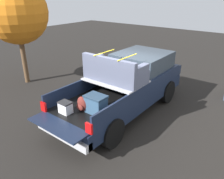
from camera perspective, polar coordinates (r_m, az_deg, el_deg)
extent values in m
plane|color=black|center=(8.15, 2.61, -5.74)|extent=(40.00, 40.00, 0.00)
cube|color=#162138|center=(7.85, 2.69, -1.72)|extent=(5.50, 1.92, 0.44)
cube|color=black|center=(6.90, -3.07, -3.34)|extent=(2.80, 1.80, 0.04)
cube|color=#162138|center=(7.39, -8.58, 0.31)|extent=(2.80, 0.06, 0.50)
cube|color=#162138|center=(6.29, 3.33, -3.85)|extent=(2.80, 0.06, 0.50)
cube|color=#162138|center=(7.79, 3.49, 1.81)|extent=(0.06, 1.80, 0.50)
cube|color=#162138|center=(5.92, -13.86, -9.10)|extent=(0.55, 1.80, 0.04)
cube|color=#B2B2B7|center=(7.24, 0.85, 2.40)|extent=(1.25, 1.92, 0.04)
cube|color=#162138|center=(8.73, 7.91, 4.08)|extent=(2.30, 1.92, 0.50)
cube|color=#2D3842|center=(8.48, 7.77, 7.38)|extent=(1.94, 1.76, 0.59)
cube|color=#162138|center=(9.89, 11.91, 5.79)|extent=(0.40, 1.82, 0.38)
cube|color=#B2B2B7|center=(6.18, -12.42, -11.14)|extent=(0.24, 1.92, 0.24)
cube|color=red|center=(6.60, -17.12, -4.26)|extent=(0.06, 0.20, 0.28)
cube|color=red|center=(5.40, -5.91, -9.88)|extent=(0.06, 0.20, 0.28)
cylinder|color=black|center=(9.71, 4.44, 2.13)|extent=(0.87, 0.30, 0.87)
cylinder|color=black|center=(8.95, 13.83, -0.49)|extent=(0.87, 0.30, 0.87)
cylinder|color=black|center=(7.33, -11.08, -5.91)|extent=(0.87, 0.30, 0.87)
cylinder|color=black|center=(6.28, -0.12, -10.95)|extent=(0.87, 0.30, 0.87)
cube|color=#335170|center=(6.23, -4.14, -3.93)|extent=(0.40, 0.55, 0.47)
cube|color=#23394E|center=(6.11, -4.21, -1.79)|extent=(0.44, 0.59, 0.05)
ellipsoid|color=maroon|center=(6.35, -7.58, -3.64)|extent=(0.20, 0.36, 0.44)
ellipsoid|color=maroon|center=(6.32, -8.26, -4.53)|extent=(0.09, 0.25, 0.19)
cube|color=white|center=(6.35, -11.82, -4.67)|extent=(0.26, 0.34, 0.30)
cube|color=#262628|center=(6.28, -11.95, -3.31)|extent=(0.28, 0.36, 0.04)
cube|color=#4C5166|center=(7.16, 0.86, 4.11)|extent=(0.91, 2.00, 0.42)
cube|color=#4C5166|center=(6.75, -1.05, 6.53)|extent=(0.16, 2.00, 0.40)
cube|color=#4C5166|center=(7.65, -4.31, 7.85)|extent=(0.67, 0.20, 0.22)
cube|color=#4C5166|center=(6.63, 7.37, 5.18)|extent=(0.67, 0.20, 0.22)
cube|color=yellow|center=(7.25, -1.97, 9.46)|extent=(1.01, 0.03, 0.02)
cube|color=yellow|center=(6.73, 3.98, 8.28)|extent=(1.01, 0.03, 0.02)
cylinder|color=brown|center=(11.19, -21.65, 7.54)|extent=(0.21, 0.21, 2.38)
sphere|color=orange|center=(10.86, -23.30, 17.67)|extent=(2.70, 2.70, 2.70)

